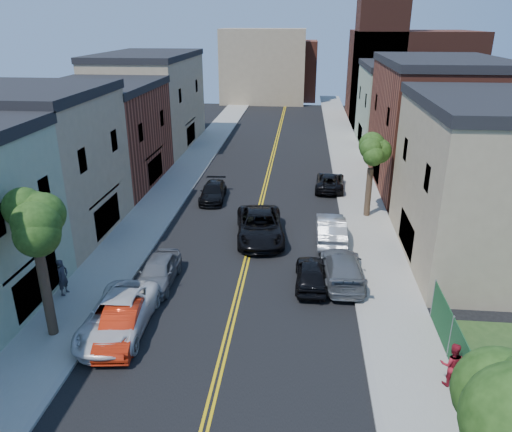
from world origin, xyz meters
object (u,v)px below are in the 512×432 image
(grey_car_left, at_px, (158,271))
(pedestrian_left, at_px, (63,277))
(black_car_left, at_px, (213,192))
(grey_car_right, at_px, (343,268))
(black_car_right, at_px, (311,273))
(red_sedan, at_px, (121,325))
(black_suv_lane, at_px, (260,226))
(pedestrian_right, at_px, (452,365))
(white_pickup, at_px, (118,316))
(dark_car_right_far, at_px, (330,182))
(silver_car_right, at_px, (331,229))

(grey_car_left, xyz_separation_m, pedestrian_left, (-4.50, -1.72, 0.37))
(pedestrian_left, bearing_deg, black_car_left, -10.90)
(grey_car_right, bearing_deg, black_car_right, 19.36)
(red_sedan, relative_size, pedestrian_left, 2.27)
(black_car_right, xyz_separation_m, black_suv_lane, (-3.30, 5.81, 0.17))
(red_sedan, distance_m, black_suv_lane, 12.57)
(grey_car_left, height_order, pedestrian_right, pedestrian_right)
(grey_car_right, bearing_deg, white_pickup, 26.33)
(grey_car_left, relative_size, black_car_left, 0.97)
(black_suv_lane, bearing_deg, pedestrian_right, -64.39)
(grey_car_right, height_order, dark_car_right_far, grey_car_right)
(black_car_right, height_order, dark_car_right_far, black_car_right)
(red_sedan, xyz_separation_m, black_suv_lane, (5.19, 11.44, 0.16))
(pedestrian_left, relative_size, pedestrian_right, 1.05)
(red_sedan, bearing_deg, pedestrian_right, -14.28)
(black_car_left, xyz_separation_m, dark_car_right_far, (9.36, 3.53, 0.03))
(pedestrian_right, bearing_deg, black_car_left, -51.65)
(white_pickup, height_order, grey_car_right, white_pickup)
(grey_car_right, distance_m, black_suv_lane, 7.17)
(red_sedan, relative_size, dark_car_right_far, 0.88)
(black_car_left, height_order, pedestrian_left, pedestrian_left)
(black_car_right, xyz_separation_m, silver_car_right, (1.29, 5.85, 0.13))
(grey_car_right, relative_size, silver_car_right, 1.05)
(black_car_right, bearing_deg, dark_car_right_far, -96.37)
(white_pickup, relative_size, black_car_right, 1.37)
(white_pickup, distance_m, grey_car_right, 11.99)
(black_car_left, distance_m, silver_car_right, 11.34)
(red_sedan, distance_m, pedestrian_left, 5.38)
(silver_car_right, relative_size, pedestrian_left, 2.63)
(white_pickup, height_order, pedestrian_left, pedestrian_left)
(grey_car_right, height_order, silver_car_right, silver_car_right)
(black_car_left, relative_size, pedestrian_right, 2.48)
(white_pickup, height_order, dark_car_right_far, white_pickup)
(white_pickup, xyz_separation_m, black_suv_lane, (5.54, 10.85, 0.08))
(black_car_left, height_order, silver_car_right, silver_car_right)
(white_pickup, relative_size, black_car_left, 1.26)
(black_suv_lane, bearing_deg, grey_car_left, -134.86)
(red_sedan, distance_m, dark_car_right_far, 24.22)
(red_sedan, height_order, dark_car_right_far, red_sedan)
(grey_car_right, distance_m, black_car_right, 1.83)
(dark_car_right_far, bearing_deg, grey_car_left, 63.45)
(red_sedan, relative_size, grey_car_right, 0.82)
(white_pickup, bearing_deg, black_suv_lane, 61.36)
(dark_car_right_far, bearing_deg, red_sedan, 68.92)
(dark_car_right_far, bearing_deg, black_suv_lane, 68.40)
(dark_car_right_far, distance_m, pedestrian_right, 24.04)
(black_suv_lane, bearing_deg, grey_car_right, -53.18)
(black_car_left, bearing_deg, dark_car_right_far, 17.72)
(grey_car_left, bearing_deg, black_car_right, 4.01)
(pedestrian_left, bearing_deg, dark_car_right_far, -30.09)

